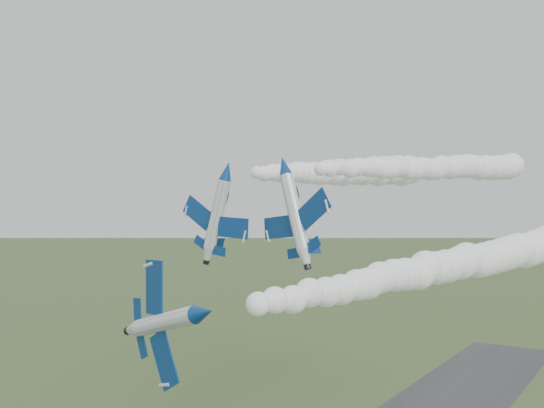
{
  "coord_description": "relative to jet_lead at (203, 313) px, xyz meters",
  "views": [
    {
      "loc": [
        40.49,
        -42.02,
        42.33
      ],
      "look_at": [
        3.58,
        14.78,
        43.27
      ],
      "focal_mm": 40.0,
      "sensor_mm": 36.0,
      "label": 1
    }
  ],
  "objects": [
    {
      "name": "jet_lead",
      "position": [
        0.0,
        0.0,
        0.0
      ],
      "size": [
        5.12,
        11.32,
        9.12
      ],
      "rotation": [
        0.0,
        1.31,
        -0.24
      ],
      "color": "silver"
    },
    {
      "name": "smoke_trail_jet_lead",
      "position": [
        7.94,
        30.49,
        1.48
      ],
      "size": [
        17.77,
        56.83,
        4.49
      ],
      "primitive_type": null,
      "rotation": [
        0.0,
        0.0,
        -0.24
      ],
      "color": "white"
    },
    {
      "name": "jet_pair_left",
      "position": [
        -21.52,
        30.82,
        12.2
      ],
      "size": [
        11.31,
        14.1,
        4.47
      ],
      "rotation": [
        0.0,
        0.3,
        -0.08
      ],
      "color": "silver"
    },
    {
      "name": "smoke_trail_jet_pair_left",
      "position": [
        -19.86,
        62.83,
        13.76
      ],
      "size": [
        10.43,
        57.84,
        5.96
      ],
      "primitive_type": null,
      "rotation": [
        0.0,
        0.0,
        -0.08
      ],
      "color": "white"
    },
    {
      "name": "jet_pair_right",
      "position": [
        -12.62,
        30.49,
        12.45
      ],
      "size": [
        11.4,
        13.98,
        4.69
      ],
      "rotation": [
        0.0,
        -0.34,
        -0.3
      ],
      "color": "silver"
    },
    {
      "name": "smoke_trail_jet_pair_right",
      "position": [
        -3.81,
        59.35,
        13.63
      ],
      "size": [
        19.78,
        51.23,
        4.49
      ],
      "primitive_type": null,
      "rotation": [
        0.0,
        0.0,
        -0.3
      ],
      "color": "white"
    }
  ]
}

